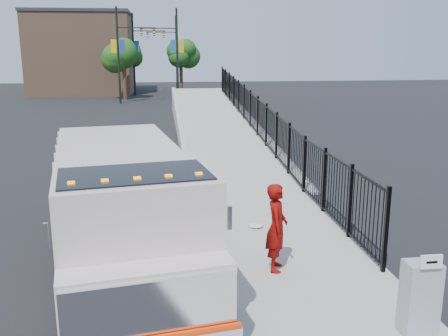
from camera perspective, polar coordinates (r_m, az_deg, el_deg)
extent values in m
plane|color=black|center=(12.11, -2.17, -9.12)|extent=(120.00, 120.00, 0.00)
cube|color=#9E998E|center=(10.62, 9.46, -12.35)|extent=(3.55, 12.00, 0.12)
cube|color=#ADAAA3|center=(10.26, -1.18, -12.99)|extent=(0.30, 12.00, 0.16)
cube|color=#9E998E|center=(27.70, -0.65, 3.87)|extent=(3.95, 24.06, 3.19)
cube|color=black|center=(23.86, 3.84, 4.46)|extent=(0.10, 28.00, 1.80)
cube|color=black|center=(11.25, -11.35, -7.99)|extent=(2.24, 7.32, 0.23)
cube|color=beige|center=(8.59, -10.10, -7.22)|extent=(2.85, 2.72, 2.13)
cube|color=beige|center=(7.60, -8.73, -14.46)|extent=(2.59, 1.15, 1.07)
cube|color=silver|center=(7.25, -8.27, -15.89)|extent=(2.43, 0.49, 0.91)
cube|color=black|center=(8.13, -10.07, -3.66)|extent=(2.54, 1.75, 0.91)
cube|color=beige|center=(12.24, -12.20, -1.01)|extent=(3.26, 4.83, 1.81)
cube|color=silver|center=(7.40, -19.65, -7.32)|extent=(0.07, 0.07, 0.37)
cube|color=silver|center=(7.69, 0.64, -5.71)|extent=(0.07, 0.07, 0.37)
cube|color=orange|center=(7.61, -17.07, -1.74)|extent=(0.12, 0.10, 0.06)
cube|color=orange|center=(7.62, -13.46, -1.50)|extent=(0.12, 0.10, 0.06)
cube|color=orange|center=(7.65, -9.88, -1.25)|extent=(0.12, 0.10, 0.06)
cube|color=orange|center=(7.72, -6.35, -1.00)|extent=(0.12, 0.10, 0.06)
cube|color=orange|center=(7.81, -2.89, -0.76)|extent=(0.12, 0.10, 0.06)
cylinder|color=black|center=(8.35, -17.12, -16.76)|extent=(0.51, 1.11, 1.07)
cylinder|color=black|center=(8.57, -1.46, -15.29)|extent=(0.51, 1.11, 1.07)
cylinder|color=black|center=(13.14, -17.06, -5.39)|extent=(0.51, 1.11, 1.07)
cylinder|color=black|center=(13.28, -7.35, -4.69)|extent=(0.51, 1.11, 1.07)
cylinder|color=black|center=(14.26, -17.05, -3.90)|extent=(0.51, 1.11, 1.07)
cylinder|color=black|center=(14.39, -8.11, -3.27)|extent=(0.51, 1.11, 1.07)
imported|color=#710805|center=(10.45, 6.03, -6.76)|extent=(0.60, 0.77, 1.87)
cube|color=gray|center=(8.87, 21.46, -13.70)|extent=(0.55, 0.40, 1.25)
cube|color=white|center=(8.39, 22.61, -9.86)|extent=(0.35, 0.04, 0.22)
ellipsoid|color=silver|center=(13.10, 3.64, -6.54)|extent=(0.40, 0.40, 0.10)
cylinder|color=black|center=(43.93, -11.98, 12.42)|extent=(0.18, 0.18, 8.00)
cube|color=black|center=(43.86, -9.97, 15.51)|extent=(3.20, 0.08, 0.08)
cube|color=black|center=(43.81, -8.01, 15.13)|extent=(0.18, 0.22, 0.60)
cube|color=navy|center=(43.90, -11.57, 13.48)|extent=(0.45, 0.04, 1.10)
cube|color=#EBA808|center=(43.96, -12.50, 13.44)|extent=(0.45, 0.04, 1.10)
cylinder|color=black|center=(44.83, -5.35, 12.67)|extent=(0.18, 0.18, 8.00)
cube|color=black|center=(44.83, -7.54, 15.55)|extent=(3.20, 0.08, 0.08)
cube|color=black|center=(44.85, -9.43, 15.04)|extent=(0.18, 0.22, 0.60)
cube|color=gold|center=(44.84, -4.92, 13.70)|extent=(0.45, 0.04, 1.10)
cube|color=#1F5187|center=(44.81, -5.84, 13.68)|extent=(0.45, 0.04, 1.10)
cylinder|color=black|center=(51.90, -10.28, 12.63)|extent=(0.18, 0.18, 8.00)
cube|color=black|center=(51.86, -8.56, 15.24)|extent=(3.20, 0.08, 0.08)
cube|color=black|center=(51.84, -6.90, 14.90)|extent=(0.18, 0.22, 0.60)
cube|color=#1F60A4|center=(51.88, -9.92, 13.53)|extent=(0.45, 0.04, 1.10)
cube|color=yellow|center=(51.91, -10.71, 13.50)|extent=(0.45, 0.04, 1.10)
cylinder|color=black|center=(55.76, -5.45, 12.83)|extent=(0.18, 0.18, 8.00)
cube|color=black|center=(55.75, -7.21, 15.15)|extent=(3.20, 0.08, 0.08)
cube|color=black|center=(55.76, -8.73, 14.75)|extent=(0.18, 0.22, 0.60)
cube|color=#C36717|center=(55.77, -5.10, 13.66)|extent=(0.45, 0.04, 1.10)
cube|color=navy|center=(55.75, -5.84, 13.65)|extent=(0.45, 0.04, 1.10)
cylinder|color=#382314|center=(47.22, -11.28, 9.60)|extent=(0.36, 0.36, 3.20)
sphere|color=#194714|center=(47.13, -11.41, 12.51)|extent=(2.78, 2.78, 2.78)
cylinder|color=#382314|center=(51.79, -4.91, 10.13)|extent=(0.36, 0.36, 3.20)
sphere|color=#194714|center=(51.71, -4.97, 12.79)|extent=(2.26, 2.26, 2.26)
cylinder|color=#382314|center=(58.36, -10.65, 10.34)|extent=(0.36, 0.36, 3.20)
sphere|color=#194714|center=(58.28, -10.76, 12.69)|extent=(2.64, 2.64, 2.64)
cube|color=#8C664C|center=(55.72, -15.79, 12.40)|extent=(10.00, 10.00, 8.00)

